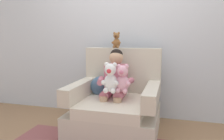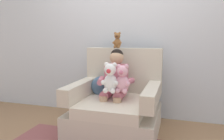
{
  "view_description": "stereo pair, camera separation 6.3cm",
  "coord_description": "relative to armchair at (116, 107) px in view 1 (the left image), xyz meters",
  "views": [
    {
      "loc": [
        0.61,
        -2.37,
        1.11
      ],
      "look_at": [
        -0.03,
        -0.05,
        0.77
      ],
      "focal_mm": 34.49,
      "sensor_mm": 36.0,
      "label": 1
    },
    {
      "loc": [
        0.68,
        -2.35,
        1.11
      ],
      "look_at": [
        -0.03,
        -0.05,
        0.77
      ],
      "focal_mm": 34.49,
      "sensor_mm": 36.0,
      "label": 2
    }
  ],
  "objects": [
    {
      "name": "plush_white",
      "position": [
        -0.02,
        -0.17,
        0.37
      ],
      "size": [
        0.2,
        0.16,
        0.34
      ],
      "rotation": [
        0.0,
        0.0,
        -0.03
      ],
      "color": "white",
      "rests_on": "armchair"
    },
    {
      "name": "ground_plane",
      "position": [
        0.0,
        -0.05,
        -0.31
      ],
      "size": [
        8.0,
        8.0,
        0.0
      ],
      "primitive_type": "plane",
      "color": "#936D4C"
    },
    {
      "name": "seated_child",
      "position": [
        -0.03,
        0.02,
        0.32
      ],
      "size": [
        0.45,
        0.39,
        0.82
      ],
      "rotation": [
        0.0,
        0.0,
        0.08
      ],
      "color": "#C66B7F",
      "rests_on": "armchair"
    },
    {
      "name": "throw_pillow",
      "position": [
        -0.24,
        0.12,
        0.21
      ],
      "size": [
        0.28,
        0.18,
        0.26
      ],
      "primitive_type": "ellipsoid",
      "rotation": [
        0.0,
        0.0,
        0.25
      ],
      "color": "slate",
      "rests_on": "armchair"
    },
    {
      "name": "plush_pink",
      "position": [
        0.1,
        -0.14,
        0.37
      ],
      "size": [
        0.19,
        0.15,
        0.32
      ],
      "rotation": [
        0.0,
        0.0,
        -0.39
      ],
      "color": "#EAA8BC",
      "rests_on": "armchair"
    },
    {
      "name": "plush_brown_on_backrest",
      "position": [
        -0.09,
        0.34,
        0.79
      ],
      "size": [
        0.12,
        0.1,
        0.21
      ],
      "rotation": [
        0.0,
        0.0,
        -0.3
      ],
      "color": "brown",
      "rests_on": "armchair"
    },
    {
      "name": "back_wall",
      "position": [
        0.0,
        0.65,
        0.99
      ],
      "size": [
        6.0,
        0.1,
        2.6
      ],
      "primitive_type": "cube",
      "color": "silver",
      "rests_on": "ground"
    },
    {
      "name": "armchair",
      "position": [
        0.0,
        0.0,
        0.0
      ],
      "size": [
        1.0,
        0.93,
        1.0
      ],
      "color": "beige",
      "rests_on": "ground"
    }
  ]
}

